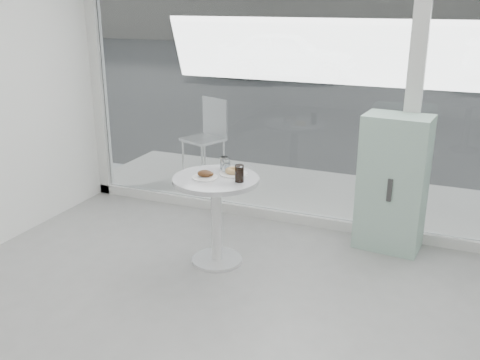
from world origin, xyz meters
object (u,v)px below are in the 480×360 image
at_px(mint_cabinet, 393,183).
at_px(plate_fritter, 205,175).
at_px(cola_glass, 239,174).
at_px(main_table, 216,202).
at_px(plate_donut, 233,172).
at_px(water_tumbler_a, 224,164).
at_px(car_white, 287,55).
at_px(patio_chair, 208,133).
at_px(water_tumbler_b, 226,167).

relative_size(mint_cabinet, plate_fritter, 5.79).
bearing_deg(cola_glass, main_table, 173.17).
xyz_separation_m(main_table, mint_cabinet, (1.32, 0.88, 0.06)).
bearing_deg(plate_fritter, main_table, 35.97).
distance_m(mint_cabinet, cola_glass, 1.44).
xyz_separation_m(plate_donut, water_tumbler_a, (-0.13, 0.11, 0.03)).
relative_size(main_table, car_white, 0.20).
xyz_separation_m(plate_fritter, plate_donut, (0.17, 0.18, -0.01)).
bearing_deg(car_white, water_tumbler_a, -172.70).
bearing_deg(car_white, cola_glass, -171.81).
bearing_deg(main_table, patio_chair, 117.81).
distance_m(water_tumbler_b, cola_glass, 0.26).
xyz_separation_m(main_table, cola_glass, (0.22, -0.03, 0.29)).
xyz_separation_m(plate_donut, cola_glass, (0.12, -0.16, 0.05)).
height_order(water_tumbler_b, cola_glass, cola_glass).
relative_size(mint_cabinet, water_tumbler_b, 10.10).
bearing_deg(main_table, plate_fritter, -144.03).
bearing_deg(patio_chair, water_tumbler_b, -37.98).
distance_m(main_table, water_tumbler_b, 0.31).
bearing_deg(car_white, water_tumbler_b, -172.54).
height_order(water_tumbler_a, cola_glass, cola_glass).
height_order(plate_fritter, water_tumbler_b, water_tumbler_b).
bearing_deg(car_white, patio_chair, -175.96).
height_order(main_table, water_tumbler_a, water_tumbler_a).
distance_m(mint_cabinet, patio_chair, 2.60).
relative_size(mint_cabinet, water_tumbler_a, 11.27).
relative_size(plate_donut, water_tumbler_b, 1.97).
relative_size(main_table, water_tumbler_b, 6.34).
bearing_deg(patio_chair, main_table, -40.46).
relative_size(patio_chair, water_tumbler_a, 8.90).
height_order(main_table, mint_cabinet, mint_cabinet).
xyz_separation_m(car_white, plate_donut, (3.03, -10.76, 0.13)).
bearing_deg(main_table, plate_donut, 52.05).
bearing_deg(plate_donut, water_tumbler_a, 141.34).
distance_m(main_table, plate_donut, 0.29).
bearing_deg(water_tumbler_b, cola_glass, -41.83).
bearing_deg(patio_chair, cola_glass, -36.01).
bearing_deg(water_tumbler_a, plate_donut, -38.66).
bearing_deg(plate_donut, car_white, 105.74).
bearing_deg(plate_fritter, water_tumbler_a, 82.67).
distance_m(mint_cabinet, water_tumbler_a, 1.51).
height_order(plate_fritter, water_tumbler_a, water_tumbler_a).
xyz_separation_m(plate_fritter, water_tumbler_a, (0.04, 0.29, 0.02)).
xyz_separation_m(water_tumbler_a, cola_glass, (0.25, -0.26, 0.02)).
xyz_separation_m(car_white, cola_glass, (3.15, -10.92, 0.18)).
height_order(mint_cabinet, water_tumbler_b, mint_cabinet).
xyz_separation_m(mint_cabinet, water_tumbler_b, (-1.29, -0.73, 0.21)).
height_order(mint_cabinet, water_tumbler_a, mint_cabinet).
xyz_separation_m(car_white, plate_fritter, (2.86, -10.94, 0.14)).
xyz_separation_m(main_table, plate_fritter, (-0.07, -0.05, 0.25)).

